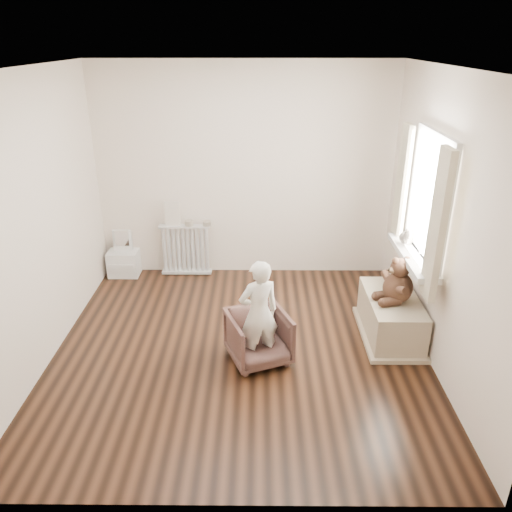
{
  "coord_description": "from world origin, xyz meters",
  "views": [
    {
      "loc": [
        0.18,
        -4.13,
        2.83
      ],
      "look_at": [
        0.15,
        0.45,
        0.8
      ],
      "focal_mm": 35.0,
      "sensor_mm": 36.0,
      "label": 1
    }
  ],
  "objects_px": {
    "toy_bench": "(391,318)",
    "teddy_bear": "(399,280)",
    "plush_cat": "(407,235)",
    "armchair": "(259,337)",
    "child": "(259,313)",
    "radiator": "(185,246)",
    "toy_vanity": "(123,255)"
  },
  "relations": [
    {
      "from": "toy_vanity",
      "to": "plush_cat",
      "type": "bearing_deg",
      "value": -19.22
    },
    {
      "from": "toy_bench",
      "to": "plush_cat",
      "type": "distance_m",
      "value": 0.86
    },
    {
      "from": "radiator",
      "to": "teddy_bear",
      "type": "distance_m",
      "value": 2.75
    },
    {
      "from": "plush_cat",
      "to": "armchair",
      "type": "bearing_deg",
      "value": -160.79
    },
    {
      "from": "armchair",
      "to": "teddy_bear",
      "type": "height_order",
      "value": "teddy_bear"
    },
    {
      "from": "armchair",
      "to": "child",
      "type": "distance_m",
      "value": 0.29
    },
    {
      "from": "radiator",
      "to": "child",
      "type": "relative_size",
      "value": 0.65
    },
    {
      "from": "armchair",
      "to": "toy_bench",
      "type": "height_order",
      "value": "armchair"
    },
    {
      "from": "toy_vanity",
      "to": "armchair",
      "type": "height_order",
      "value": "toy_vanity"
    },
    {
      "from": "plush_cat",
      "to": "child",
      "type": "bearing_deg",
      "value": -159.23
    },
    {
      "from": "radiator",
      "to": "teddy_bear",
      "type": "height_order",
      "value": "teddy_bear"
    },
    {
      "from": "teddy_bear",
      "to": "armchair",
      "type": "bearing_deg",
      "value": 179.83
    },
    {
      "from": "radiator",
      "to": "teddy_bear",
      "type": "xyz_separation_m",
      "value": [
        2.28,
        -1.5,
        0.28
      ]
    },
    {
      "from": "child",
      "to": "teddy_bear",
      "type": "relative_size",
      "value": 2.23
    },
    {
      "from": "toy_vanity",
      "to": "plush_cat",
      "type": "height_order",
      "value": "plush_cat"
    },
    {
      "from": "armchair",
      "to": "toy_bench",
      "type": "relative_size",
      "value": 0.58
    },
    {
      "from": "plush_cat",
      "to": "toy_vanity",
      "type": "bearing_deg",
      "value": 154.34
    },
    {
      "from": "child",
      "to": "toy_bench",
      "type": "bearing_deg",
      "value": 178.19
    },
    {
      "from": "toy_vanity",
      "to": "toy_bench",
      "type": "xyz_separation_m",
      "value": [
        3.07,
        -1.4,
        -0.08
      ]
    },
    {
      "from": "toy_vanity",
      "to": "plush_cat",
      "type": "xyz_separation_m",
      "value": [
        3.21,
        -1.12,
        0.72
      ]
    },
    {
      "from": "teddy_bear",
      "to": "toy_vanity",
      "type": "bearing_deg",
      "value": 139.42
    },
    {
      "from": "toy_vanity",
      "to": "toy_bench",
      "type": "relative_size",
      "value": 0.64
    },
    {
      "from": "plush_cat",
      "to": "teddy_bear",
      "type": "bearing_deg",
      "value": -116.69
    },
    {
      "from": "child",
      "to": "teddy_bear",
      "type": "height_order",
      "value": "child"
    },
    {
      "from": "child",
      "to": "plush_cat",
      "type": "bearing_deg",
      "value": -174.28
    },
    {
      "from": "toy_vanity",
      "to": "toy_bench",
      "type": "bearing_deg",
      "value": -24.52
    },
    {
      "from": "teddy_bear",
      "to": "child",
      "type": "bearing_deg",
      "value": -178.21
    },
    {
      "from": "radiator",
      "to": "toy_bench",
      "type": "distance_m",
      "value": 2.69
    },
    {
      "from": "teddy_bear",
      "to": "plush_cat",
      "type": "height_order",
      "value": "plush_cat"
    },
    {
      "from": "toy_bench",
      "to": "teddy_bear",
      "type": "distance_m",
      "value": 0.48
    },
    {
      "from": "toy_vanity",
      "to": "child",
      "type": "height_order",
      "value": "child"
    },
    {
      "from": "armchair",
      "to": "toy_bench",
      "type": "xyz_separation_m",
      "value": [
        1.34,
        0.43,
        -0.05
      ]
    }
  ]
}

